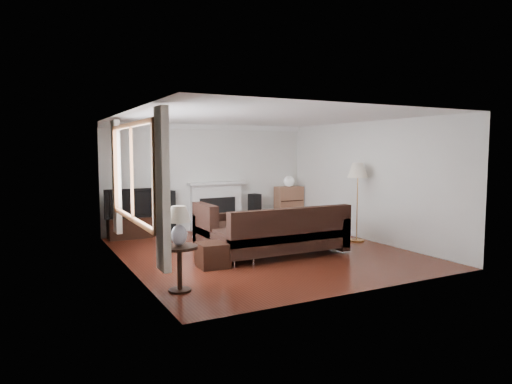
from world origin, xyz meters
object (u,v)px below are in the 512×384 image
tv_stand (130,228)px  sectional_sofa (282,232)px  side_table (180,269)px  bookshelf (289,205)px  coffee_table (261,230)px  floor_lamp (357,202)px

tv_stand → sectional_sofa: size_ratio=0.35×
sectional_sofa → side_table: bearing=-153.1°
sectional_sofa → tv_stand: bearing=125.2°
bookshelf → tv_stand: bearing=-179.6°
coffee_table → sectional_sofa: bearing=-97.9°
tv_stand → floor_lamp: (4.13, -2.53, 0.59)m
tv_stand → coffee_table: bearing=-34.2°
coffee_table → bookshelf: bearing=48.5°
tv_stand → sectional_sofa: sectional_sofa is taller
sectional_sofa → coffee_table: bearing=77.6°
tv_stand → floor_lamp: bearing=-31.5°
tv_stand → bookshelf: (4.05, 0.03, 0.26)m
coffee_table → side_table: side_table is taller
coffee_table → floor_lamp: 2.08m
sectional_sofa → coffee_table: sectional_sofa is taller
tv_stand → sectional_sofa: (2.07, -2.93, 0.19)m
sectional_sofa → bookshelf: bearing=56.3°
side_table → floor_lamp: bearing=19.8°
coffee_table → floor_lamp: size_ratio=0.73×
tv_stand → sectional_sofa: bearing=-54.8°
floor_lamp → tv_stand: bearing=148.5°
tv_stand → bookshelf: size_ratio=0.94×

